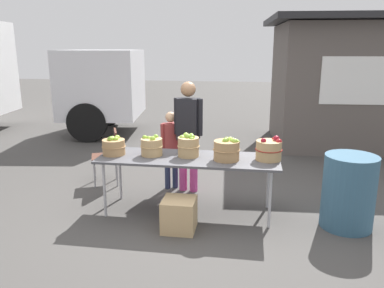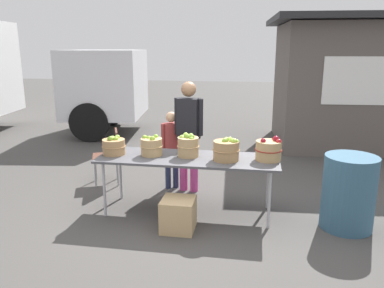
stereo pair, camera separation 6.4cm
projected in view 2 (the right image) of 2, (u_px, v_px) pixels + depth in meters
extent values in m
plane|color=#474442|center=(188.00, 212.00, 5.08)|extent=(40.00, 40.00, 0.00)
cube|color=#4C4C51|center=(188.00, 158.00, 4.90)|extent=(2.30, 0.76, 0.03)
cylinder|color=#B2B2B7|center=(104.00, 189.00, 4.87)|extent=(0.04, 0.04, 0.72)
cylinder|color=#B2B2B7|center=(269.00, 200.00, 4.54)|extent=(0.04, 0.04, 0.72)
cylinder|color=#B2B2B7|center=(121.00, 174.00, 5.44)|extent=(0.04, 0.04, 0.72)
cylinder|color=#B2B2B7|center=(268.00, 183.00, 5.11)|extent=(0.04, 0.04, 0.72)
cylinder|color=#A87F51|center=(114.00, 147.00, 5.01)|extent=(0.29, 0.29, 0.20)
torus|color=#A87F51|center=(114.00, 146.00, 5.01)|extent=(0.31, 0.31, 0.01)
sphere|color=#8CB738|center=(113.00, 139.00, 5.01)|extent=(0.08, 0.08, 0.08)
sphere|color=#9EC647|center=(112.00, 139.00, 4.98)|extent=(0.07, 0.07, 0.07)
sphere|color=#9EC647|center=(117.00, 137.00, 5.08)|extent=(0.07, 0.07, 0.07)
sphere|color=#7AA833|center=(110.00, 139.00, 4.94)|extent=(0.06, 0.06, 0.06)
sphere|color=#8CB738|center=(116.00, 139.00, 4.97)|extent=(0.06, 0.06, 0.06)
sphere|color=#9EC647|center=(110.00, 139.00, 4.99)|extent=(0.08, 0.08, 0.08)
cylinder|color=tan|center=(152.00, 147.00, 4.97)|extent=(0.28, 0.28, 0.22)
torus|color=tan|center=(152.00, 146.00, 4.97)|extent=(0.30, 0.30, 0.01)
sphere|color=#8CB738|center=(145.00, 138.00, 4.97)|extent=(0.07, 0.07, 0.07)
sphere|color=#7AA833|center=(156.00, 137.00, 5.02)|extent=(0.07, 0.07, 0.07)
sphere|color=#8CB738|center=(153.00, 139.00, 4.88)|extent=(0.07, 0.07, 0.07)
sphere|color=#8CB738|center=(149.00, 139.00, 4.97)|extent=(0.08, 0.08, 0.08)
cylinder|color=tan|center=(188.00, 147.00, 4.91)|extent=(0.27, 0.27, 0.25)
torus|color=tan|center=(188.00, 146.00, 4.91)|extent=(0.29, 0.29, 0.01)
sphere|color=#7AA833|center=(191.00, 136.00, 4.91)|extent=(0.07, 0.07, 0.07)
sphere|color=#7AA833|center=(188.00, 138.00, 4.88)|extent=(0.07, 0.07, 0.07)
sphere|color=#7AA833|center=(191.00, 139.00, 4.81)|extent=(0.06, 0.06, 0.06)
sphere|color=#7AA833|center=(192.00, 137.00, 4.86)|extent=(0.08, 0.08, 0.08)
sphere|color=#9EC647|center=(182.00, 138.00, 4.88)|extent=(0.07, 0.07, 0.07)
sphere|color=#7AA833|center=(188.00, 137.00, 4.86)|extent=(0.07, 0.07, 0.07)
sphere|color=#9EC647|center=(186.00, 135.00, 4.91)|extent=(0.07, 0.07, 0.07)
cylinder|color=#A87F51|center=(226.00, 151.00, 4.74)|extent=(0.32, 0.32, 0.24)
torus|color=#A87F51|center=(226.00, 150.00, 4.74)|extent=(0.34, 0.34, 0.01)
sphere|color=#8CB738|center=(234.00, 142.00, 4.66)|extent=(0.08, 0.08, 0.08)
sphere|color=#7AA833|center=(237.00, 143.00, 4.70)|extent=(0.08, 0.08, 0.08)
sphere|color=#9EC647|center=(230.00, 140.00, 4.79)|extent=(0.07, 0.07, 0.07)
sphere|color=#9EC647|center=(232.00, 141.00, 4.70)|extent=(0.08, 0.08, 0.08)
sphere|color=#7AA833|center=(225.00, 141.00, 4.69)|extent=(0.07, 0.07, 0.07)
sphere|color=#9EC647|center=(226.00, 140.00, 4.71)|extent=(0.07, 0.07, 0.07)
cylinder|color=tan|center=(268.00, 151.00, 4.74)|extent=(0.32, 0.32, 0.24)
torus|color=maroon|center=(268.00, 150.00, 4.74)|extent=(0.34, 0.34, 0.01)
sphere|color=maroon|center=(263.00, 141.00, 4.67)|extent=(0.07, 0.07, 0.07)
sphere|color=maroon|center=(279.00, 142.00, 4.67)|extent=(0.08, 0.08, 0.08)
sphere|color=#B22319|center=(274.00, 140.00, 4.80)|extent=(0.06, 0.06, 0.06)
sphere|color=maroon|center=(276.00, 139.00, 4.73)|extent=(0.08, 0.08, 0.08)
cylinder|color=#CC3F8C|center=(194.00, 166.00, 5.71)|extent=(0.12, 0.12, 0.80)
cylinder|color=#CC3F8C|center=(184.00, 165.00, 5.76)|extent=(0.12, 0.12, 0.80)
cube|color=black|center=(189.00, 119.00, 5.57)|extent=(0.33, 0.26, 0.60)
sphere|color=#936B4C|center=(189.00, 89.00, 5.46)|extent=(0.22, 0.22, 0.22)
cylinder|color=black|center=(200.00, 117.00, 5.51)|extent=(0.08, 0.08, 0.53)
cylinder|color=black|center=(177.00, 116.00, 5.61)|extent=(0.08, 0.08, 0.53)
cylinder|color=#262D4C|center=(176.00, 169.00, 5.89)|extent=(0.08, 0.08, 0.58)
cylinder|color=#262D4C|center=(168.00, 170.00, 5.86)|extent=(0.08, 0.08, 0.58)
cube|color=maroon|center=(171.00, 137.00, 5.75)|extent=(0.27, 0.24, 0.44)
sphere|color=tan|center=(171.00, 117.00, 5.67)|extent=(0.16, 0.16, 0.16)
cylinder|color=maroon|center=(180.00, 135.00, 5.78)|extent=(0.06, 0.06, 0.39)
cylinder|color=maroon|center=(163.00, 137.00, 5.71)|extent=(0.06, 0.06, 0.39)
cube|color=silver|center=(105.00, 83.00, 9.52)|extent=(2.06, 2.32, 1.60)
cube|color=black|center=(139.00, 70.00, 9.41)|extent=(0.27, 1.75, 0.80)
cylinder|color=black|center=(110.00, 109.00, 10.64)|extent=(0.93, 0.40, 0.90)
cylinder|color=black|center=(90.00, 122.00, 8.80)|extent=(0.93, 0.40, 0.90)
cube|color=#59514C|center=(350.00, 86.00, 8.39)|extent=(3.15, 2.59, 2.60)
cube|color=#262628|center=(356.00, 19.00, 8.05)|extent=(3.68, 3.12, 0.12)
cube|color=white|center=(361.00, 81.00, 7.20)|extent=(1.40, 0.13, 0.90)
cube|color=brown|center=(106.00, 157.00, 6.05)|extent=(0.52, 0.52, 0.04)
cube|color=brown|center=(117.00, 142.00, 6.03)|extent=(0.18, 0.38, 0.40)
cylinder|color=gray|center=(96.00, 168.00, 6.23)|extent=(0.02, 0.02, 0.42)
cylinder|color=gray|center=(95.00, 175.00, 5.91)|extent=(0.02, 0.02, 0.42)
cylinder|color=gray|center=(117.00, 167.00, 6.30)|extent=(0.02, 0.02, 0.42)
cylinder|color=gray|center=(118.00, 173.00, 5.98)|extent=(0.02, 0.02, 0.42)
cylinder|color=#335972|center=(349.00, 193.00, 4.53)|extent=(0.61, 0.61, 0.89)
cube|color=tan|center=(178.00, 215.00, 4.54)|extent=(0.39, 0.39, 0.39)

